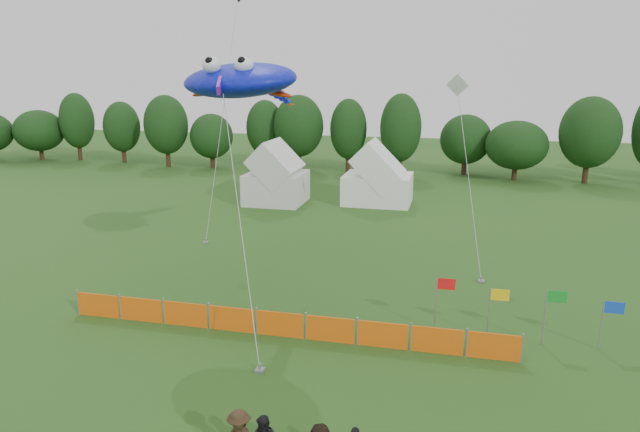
% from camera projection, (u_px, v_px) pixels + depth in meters
% --- Properties ---
extents(treeline, '(104.57, 8.78, 8.36)m').
position_uv_depth(treeline, '(428.00, 134.00, 56.20)').
color(treeline, '#382314').
rests_on(treeline, ground).
extents(tent_left, '(4.46, 4.46, 3.94)m').
position_uv_depth(tent_left, '(276.00, 178.00, 44.80)').
color(tent_left, silver).
rests_on(tent_left, ground).
extents(tent_right, '(5.31, 4.25, 3.75)m').
position_uv_depth(tent_right, '(378.00, 180.00, 44.68)').
color(tent_right, white).
rests_on(tent_right, ground).
extents(barrier_fence, '(17.90, 0.06, 1.00)m').
position_uv_depth(barrier_fence, '(280.00, 324.00, 22.14)').
color(barrier_fence, '#E35B0C').
rests_on(barrier_fence, ground).
extents(flag_row, '(6.73, 0.27, 2.26)m').
position_uv_depth(flag_row, '(520.00, 306.00, 21.49)').
color(flag_row, gray).
rests_on(flag_row, ground).
extents(stingray_kite, '(6.56, 12.95, 10.66)m').
position_uv_depth(stingray_kite, '(243.00, 81.00, 23.59)').
color(stingray_kite, '#101BE5').
rests_on(stingray_kite, ground).
extents(small_kite_white, '(2.48, 5.85, 9.98)m').
position_uv_depth(small_kite_white, '(463.00, 135.00, 30.41)').
color(small_kite_white, silver).
rests_on(small_kite_white, ground).
extents(small_kite_dark, '(1.09, 5.52, 15.05)m').
position_uv_depth(small_kite_dark, '(223.00, 109.00, 35.12)').
color(small_kite_dark, black).
rests_on(small_kite_dark, ground).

